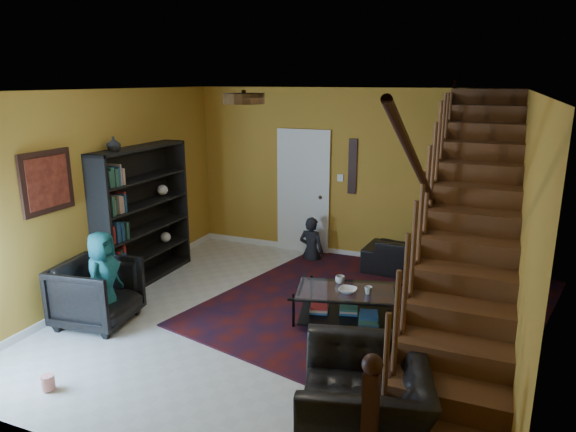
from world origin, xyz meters
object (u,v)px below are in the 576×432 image
object	(u,v)px
armchair_right	(364,402)
armchair_left	(97,293)
sofa	(429,259)
coffee_table	(347,305)
bookshelf	(144,217)

from	to	relation	value
armchair_right	armchair_left	bearing A→B (deg)	-118.76
armchair_left	sofa	bearing A→B (deg)	-55.89
coffee_table	armchair_left	bearing A→B (deg)	-158.76
bookshelf	armchair_left	distance (m)	1.58
sofa	armchair_right	xyz separation A→B (m)	(0.00, -4.01, 0.10)
sofa	coffee_table	world-z (taller)	sofa
bookshelf	armchair_right	world-z (taller)	bookshelf
armchair_left	armchair_right	size ratio (longest dim) A/B	0.75
sofa	armchair_right	size ratio (longest dim) A/B	1.65
sofa	armchair_left	distance (m)	4.73
armchair_right	coffee_table	size ratio (longest dim) A/B	0.88
armchair_left	coffee_table	distance (m)	3.05
sofa	bookshelf	bearing A→B (deg)	28.00
armchair_left	armchair_right	xyz separation A→B (m)	(3.55, -0.88, -0.02)
armchair_right	bookshelf	bearing A→B (deg)	-135.42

